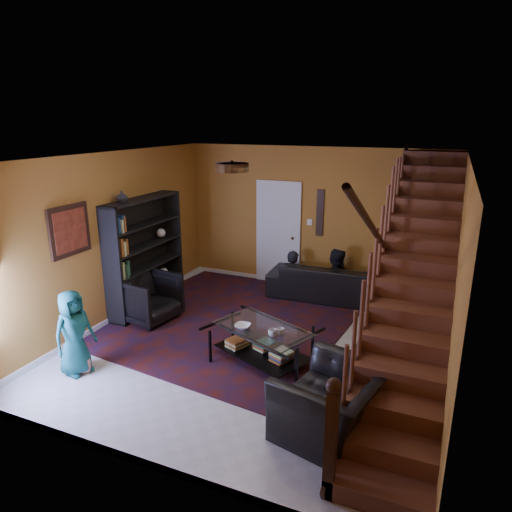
# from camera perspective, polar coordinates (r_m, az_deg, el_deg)

# --- Properties ---
(floor) EXTENTS (5.50, 5.50, 0.00)m
(floor) POSITION_cam_1_polar(r_m,az_deg,el_deg) (7.03, 0.24, -11.15)
(floor) COLOR beige
(floor) RESTS_ON ground
(room) EXTENTS (5.50, 5.50, 5.50)m
(room) POSITION_cam_1_polar(r_m,az_deg,el_deg) (8.62, -4.51, -5.37)
(room) COLOR #AA6225
(room) RESTS_ON ground
(staircase) EXTENTS (0.95, 5.02, 3.18)m
(staircase) POSITION_cam_1_polar(r_m,az_deg,el_deg) (6.03, 19.18, -2.47)
(staircase) COLOR brown
(staircase) RESTS_ON floor
(bookshelf) EXTENTS (0.35, 1.80, 2.00)m
(bookshelf) POSITION_cam_1_polar(r_m,az_deg,el_deg) (8.28, -13.61, -0.03)
(bookshelf) COLOR black
(bookshelf) RESTS_ON floor
(door) EXTENTS (0.82, 0.05, 2.05)m
(door) POSITION_cam_1_polar(r_m,az_deg,el_deg) (9.28, 2.80, 2.63)
(door) COLOR silver
(door) RESTS_ON floor
(framed_picture) EXTENTS (0.04, 0.74, 0.74)m
(framed_picture) POSITION_cam_1_polar(r_m,az_deg,el_deg) (7.10, -22.28, 2.97)
(framed_picture) COLOR maroon
(framed_picture) RESTS_ON room
(wall_hanging) EXTENTS (0.14, 0.03, 0.90)m
(wall_hanging) POSITION_cam_1_polar(r_m,az_deg,el_deg) (8.92, 8.00, 5.36)
(wall_hanging) COLOR black
(wall_hanging) RESTS_ON room
(ceiling_fixture) EXTENTS (0.40, 0.40, 0.10)m
(ceiling_fixture) POSITION_cam_1_polar(r_m,az_deg,el_deg) (5.51, -3.02, 11.01)
(ceiling_fixture) COLOR #3F2814
(ceiling_fixture) RESTS_ON room
(rug) EXTENTS (4.21, 4.68, 0.02)m
(rug) POSITION_cam_1_polar(r_m,az_deg,el_deg) (7.96, -2.86, -7.58)
(rug) COLOR #3F120B
(rug) RESTS_ON floor
(sofa) EXTENTS (2.36, 1.02, 0.68)m
(sofa) POSITION_cam_1_polar(r_m,az_deg,el_deg) (8.75, 9.30, -3.16)
(sofa) COLOR black
(sofa) RESTS_ON floor
(armchair_left) EXTENTS (1.00, 0.98, 0.80)m
(armchair_left) POSITION_cam_1_polar(r_m,az_deg,el_deg) (7.90, -13.26, -5.14)
(armchair_left) COLOR black
(armchair_left) RESTS_ON floor
(armchair_right) EXTENTS (1.24, 1.34, 0.74)m
(armchair_right) POSITION_cam_1_polar(r_m,az_deg,el_deg) (5.20, 9.45, -17.66)
(armchair_right) COLOR black
(armchair_right) RESTS_ON floor
(person_adult_a) EXTENTS (0.49, 0.33, 1.30)m
(person_adult_a) POSITION_cam_1_polar(r_m,az_deg,el_deg) (9.05, 4.55, -3.27)
(person_adult_a) COLOR black
(person_adult_a) RESTS_ON sofa
(person_adult_b) EXTENTS (0.72, 0.57, 1.43)m
(person_adult_b) POSITION_cam_1_polar(r_m,az_deg,el_deg) (8.81, 9.79, -3.58)
(person_adult_b) COLOR black
(person_adult_b) RESTS_ON sofa
(person_child) EXTENTS (0.48, 0.64, 1.17)m
(person_child) POSITION_cam_1_polar(r_m,az_deg,el_deg) (6.56, -21.81, -8.88)
(person_child) COLOR #196061
(person_child) RESTS_ON armchair_left
(coffee_table) EXTENTS (1.52, 1.23, 0.51)m
(coffee_table) POSITION_cam_1_polar(r_m,az_deg,el_deg) (6.51, 0.76, -10.64)
(coffee_table) COLOR black
(coffee_table) RESTS_ON floor
(cup_a) EXTENTS (0.13, 0.13, 0.09)m
(cup_a) POSITION_cam_1_polar(r_m,az_deg,el_deg) (6.17, 2.08, -9.56)
(cup_a) COLOR #999999
(cup_a) RESTS_ON coffee_table
(cup_b) EXTENTS (0.11, 0.11, 0.09)m
(cup_b) POSITION_cam_1_polar(r_m,az_deg,el_deg) (6.22, 3.10, -9.39)
(cup_b) COLOR #999999
(cup_b) RESTS_ON coffee_table
(bowl) EXTENTS (0.23, 0.23, 0.05)m
(bowl) POSITION_cam_1_polar(r_m,az_deg,el_deg) (6.40, -1.66, -8.76)
(bowl) COLOR #999999
(bowl) RESTS_ON coffee_table
(vase) EXTENTS (0.18, 0.18, 0.19)m
(vase) POSITION_cam_1_polar(r_m,az_deg,el_deg) (7.65, -16.41, 7.11)
(vase) COLOR #999999
(vase) RESTS_ON bookshelf
(popcorn_bucket) EXTENTS (0.20, 0.20, 0.17)m
(popcorn_bucket) POSITION_cam_1_polar(r_m,az_deg,el_deg) (6.74, -20.61, -12.61)
(popcorn_bucket) COLOR red
(popcorn_bucket) RESTS_ON rug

